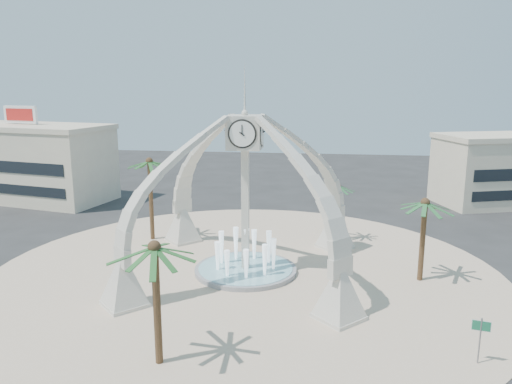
# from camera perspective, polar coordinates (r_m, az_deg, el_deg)

# --- Properties ---
(ground) EXTENTS (140.00, 140.00, 0.00)m
(ground) POSITION_cam_1_polar(r_m,az_deg,el_deg) (39.81, -1.20, -9.19)
(ground) COLOR #282828
(ground) RESTS_ON ground
(plaza) EXTENTS (40.00, 40.00, 0.06)m
(plaza) POSITION_cam_1_polar(r_m,az_deg,el_deg) (39.80, -1.20, -9.15)
(plaza) COLOR #C9B095
(plaza) RESTS_ON ground
(clock_tower) EXTENTS (17.94, 17.94, 16.30)m
(clock_tower) POSITION_cam_1_polar(r_m,az_deg,el_deg) (37.93, -1.24, -0.02)
(clock_tower) COLOR beige
(clock_tower) RESTS_ON ground
(fountain) EXTENTS (8.00, 8.00, 3.62)m
(fountain) POSITION_cam_1_polar(r_m,az_deg,el_deg) (39.71, -1.20, -8.80)
(fountain) COLOR #97979A
(fountain) RESTS_ON ground
(building_nw) EXTENTS (23.75, 13.73, 11.90)m
(building_nw) POSITION_cam_1_polar(r_m,az_deg,el_deg) (70.41, -24.87, 3.17)
(building_nw) COLOR beige
(building_nw) RESTS_ON ground
(palm_east) EXTENTS (5.32, 5.32, 6.87)m
(palm_east) POSITION_cam_1_polar(r_m,az_deg,el_deg) (38.50, 18.77, -1.27)
(palm_east) COLOR brown
(palm_east) RESTS_ON ground
(palm_west) EXTENTS (5.08, 5.08, 8.37)m
(palm_west) POSITION_cam_1_polar(r_m,az_deg,el_deg) (47.26, -12.10, 3.30)
(palm_west) COLOR brown
(palm_west) RESTS_ON ground
(palm_north) EXTENTS (4.37, 4.37, 5.93)m
(palm_north) POSITION_cam_1_polar(r_m,az_deg,el_deg) (46.79, 9.36, 0.58)
(palm_north) COLOR brown
(palm_north) RESTS_ON ground
(palm_south) EXTENTS (4.61, 4.61, 7.29)m
(palm_south) POSITION_cam_1_polar(r_m,az_deg,el_deg) (25.87, -11.54, -6.41)
(palm_south) COLOR brown
(palm_south) RESTS_ON ground
(street_sign) EXTENTS (0.95, 0.23, 2.63)m
(street_sign) POSITION_cam_1_polar(r_m,az_deg,el_deg) (29.52, 24.29, -14.33)
(street_sign) COLOR slate
(street_sign) RESTS_ON ground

